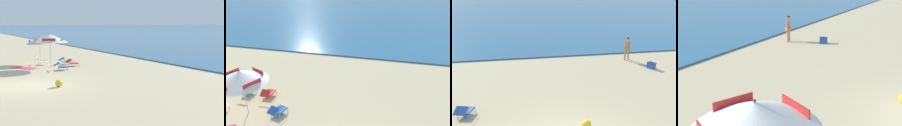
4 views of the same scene
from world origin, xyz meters
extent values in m
plane|color=#CCB78C|center=(0.00, 0.00, 0.00)|extent=(800.00, 800.00, 0.00)
cylinder|color=silver|center=(-5.28, 2.78, 1.15)|extent=(0.04, 0.04, 2.29)
cone|color=white|center=(-5.28, 2.78, 2.02)|extent=(3.44, 3.44, 0.57)
cube|color=red|center=(-4.94, 3.59, 1.90)|extent=(0.81, 0.36, 0.30)
cube|color=red|center=(-6.09, 3.11, 1.90)|extent=(0.36, 0.81, 0.30)
cube|color=red|center=(-5.61, 1.97, 1.90)|extent=(0.81, 0.36, 0.30)
cube|color=red|center=(-4.47, 2.44, 1.90)|extent=(0.36, 0.81, 0.30)
sphere|color=red|center=(-5.28, 2.78, 2.32)|extent=(0.06, 0.06, 0.06)
cylinder|color=silver|center=(-7.81, 2.76, 0.99)|extent=(0.04, 0.04, 1.98)
cone|color=beige|center=(-7.81, 2.76, 1.75)|extent=(2.44, 2.46, 0.61)
cube|color=navy|center=(-7.53, 3.44, 1.64)|extent=(0.68, 0.31, 0.25)
cube|color=navy|center=(-8.48, 3.04, 1.64)|extent=(0.31, 0.68, 0.25)
cube|color=navy|center=(-8.09, 2.08, 1.64)|extent=(0.68, 0.31, 0.25)
cube|color=navy|center=(-7.13, 2.48, 1.64)|extent=(0.31, 0.68, 0.25)
sphere|color=navy|center=(-7.81, 2.76, 2.01)|extent=(0.06, 0.06, 0.06)
cube|color=white|center=(-6.72, 2.67, 0.20)|extent=(0.77, 0.79, 0.04)
cube|color=white|center=(-6.94, 2.34, 0.40)|extent=(0.62, 0.59, 0.24)
cylinder|color=silver|center=(-6.77, 3.05, 0.09)|extent=(0.03, 0.03, 0.18)
cylinder|color=silver|center=(-6.36, 2.78, 0.09)|extent=(0.03, 0.03, 0.18)
cylinder|color=silver|center=(-7.08, 2.57, 0.09)|extent=(0.03, 0.03, 0.18)
cylinder|color=silver|center=(-6.67, 2.30, 0.09)|extent=(0.03, 0.03, 0.18)
cylinder|color=silver|center=(-6.95, 2.83, 0.32)|extent=(0.32, 0.46, 0.02)
cylinder|color=silver|center=(-6.49, 2.52, 0.32)|extent=(0.32, 0.46, 0.02)
cube|color=teal|center=(-6.23, 4.30, 0.20)|extent=(0.54, 0.62, 0.04)
cube|color=teal|center=(-6.24, 3.90, 0.41)|extent=(0.51, 0.41, 0.22)
cylinder|color=silver|center=(-6.47, 4.59, 0.09)|extent=(0.03, 0.03, 0.18)
cylinder|color=silver|center=(-5.98, 4.57, 0.09)|extent=(0.03, 0.03, 0.18)
cylinder|color=silver|center=(-6.49, 4.02, 0.09)|extent=(0.03, 0.03, 0.18)
cylinder|color=silver|center=(-6.00, 4.00, 0.09)|extent=(0.03, 0.03, 0.18)
cylinder|color=silver|center=(-6.51, 4.31, 0.32)|extent=(0.04, 0.54, 0.02)
cylinder|color=silver|center=(-5.95, 4.29, 0.32)|extent=(0.04, 0.54, 0.02)
cube|color=#1E4799|center=(-3.75, 3.11, 0.20)|extent=(0.67, 0.72, 0.04)
cube|color=#1E4799|center=(-3.86, 2.73, 0.40)|extent=(0.58, 0.51, 0.23)
cylinder|color=silver|center=(-3.90, 3.46, 0.09)|extent=(0.03, 0.03, 0.18)
cylinder|color=silver|center=(-3.43, 3.32, 0.09)|extent=(0.03, 0.03, 0.18)
cylinder|color=silver|center=(-4.06, 2.91, 0.09)|extent=(0.03, 0.03, 0.18)
cylinder|color=silver|center=(-3.59, 2.77, 0.09)|extent=(0.03, 0.03, 0.18)
cylinder|color=silver|center=(-4.02, 3.19, 0.32)|extent=(0.17, 0.53, 0.02)
cylinder|color=silver|center=(-3.48, 3.04, 0.32)|extent=(0.17, 0.53, 0.02)
cube|color=red|center=(-5.05, 4.40, 0.20)|extent=(0.53, 0.61, 0.04)
cube|color=red|center=(-5.04, 3.99, 0.40)|extent=(0.50, 0.38, 0.25)
cylinder|color=silver|center=(-5.30, 4.68, 0.09)|extent=(0.03, 0.03, 0.18)
cylinder|color=silver|center=(-4.81, 4.69, 0.09)|extent=(0.03, 0.03, 0.18)
cylinder|color=silver|center=(-5.29, 4.11, 0.09)|extent=(0.03, 0.03, 0.18)
cylinder|color=silver|center=(-4.80, 4.12, 0.09)|extent=(0.03, 0.03, 0.18)
cylinder|color=silver|center=(-5.33, 4.40, 0.32)|extent=(0.03, 0.54, 0.02)
cylinder|color=silver|center=(-4.77, 4.41, 0.32)|extent=(0.03, 0.54, 0.02)
sphere|color=yellow|center=(0.95, 1.18, 0.18)|extent=(0.36, 0.36, 0.36)
cube|color=#DB3866|center=(-5.82, 1.06, 0.01)|extent=(2.00, 1.73, 0.01)
camera|label=1|loc=(14.05, -3.34, 3.03)|focal=46.45mm
camera|label=2|loc=(0.91, -4.15, 6.41)|focal=32.87mm
camera|label=3|loc=(-1.34, -6.19, 5.10)|focal=37.33mm
camera|label=4|loc=(-8.59, 0.06, 4.43)|focal=44.31mm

